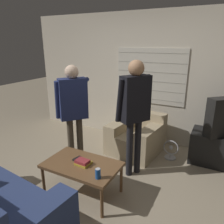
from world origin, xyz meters
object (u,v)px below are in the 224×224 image
armchair_beige (137,136)px  spare_remote (77,158)px  coffee_table (82,166)px  soda_can (98,173)px  book_stack (83,162)px  person_left_standing (73,105)px  floor_fan (171,150)px  person_right_standing (135,105)px

armchair_beige → spare_remote: (-0.32, -1.44, 0.18)m
coffee_table → soda_can: soda_can is taller
soda_can → spare_remote: size_ratio=0.93×
coffee_table → book_stack: 0.08m
person_left_standing → floor_fan: bearing=-14.7°
armchair_beige → book_stack: 1.53m
person_right_standing → soda_can: 1.12m
book_stack → spare_remote: 0.16m
soda_can → spare_remote: (-0.48, 0.24, -0.05)m
person_left_standing → person_right_standing: person_right_standing is taller
soda_can → floor_fan: bearing=74.0°
coffee_table → person_left_standing: person_left_standing is taller
soda_can → floor_fan: (0.48, 1.68, -0.37)m
person_left_standing → floor_fan: (1.35, 0.95, -0.90)m
coffee_table → soda_can: size_ratio=7.82×
book_stack → soda_can: 0.37m
floor_fan → person_right_standing: bearing=-120.1°
person_left_standing → coffee_table: bearing=-96.6°
armchair_beige → person_left_standing: 1.41m
book_stack → floor_fan: bearing=61.7°
armchair_beige → floor_fan: armchair_beige is taller
armchair_beige → person_right_standing: (0.22, -0.73, 0.84)m
spare_remote → person_left_standing: bearing=142.6°
coffee_table → person_right_standing: 1.12m
person_right_standing → book_stack: bearing=-174.3°
person_left_standing → soda_can: (0.87, -0.73, -0.54)m
armchair_beige → coffee_table: armchair_beige is taller
coffee_table → spare_remote: spare_remote is taller
coffee_table → floor_fan: coffee_table is taller
armchair_beige → floor_fan: bearing=-172.7°
person_right_standing → floor_fan: (0.43, 0.73, -0.97)m
book_stack → person_right_standing: bearing=63.4°
person_left_standing → soda_can: size_ratio=13.20×
coffee_table → person_right_standing: person_right_standing is taller
person_right_standing → spare_remote: 1.10m
coffee_table → soda_can: bearing=-26.5°
person_right_standing → coffee_table: bearing=-175.9°
armchair_beige → spare_remote: bearing=84.7°
soda_can → floor_fan: soda_can is taller
person_left_standing → person_right_standing: size_ratio=0.95×
book_stack → spare_remote: (-0.15, 0.07, -0.02)m
book_stack → coffee_table: bearing=161.5°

